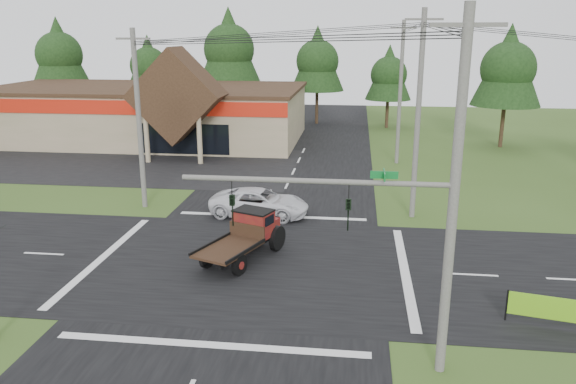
# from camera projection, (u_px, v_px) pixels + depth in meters

# --- Properties ---
(ground) EXTENTS (120.00, 120.00, 0.00)m
(ground) POSITION_uv_depth(u_px,v_px,m) (249.00, 264.00, 25.67)
(ground) COLOR #354F1C
(ground) RESTS_ON ground
(road_ns) EXTENTS (12.00, 120.00, 0.02)m
(road_ns) POSITION_uv_depth(u_px,v_px,m) (249.00, 264.00, 25.66)
(road_ns) COLOR black
(road_ns) RESTS_ON ground
(road_ew) EXTENTS (120.00, 12.00, 0.02)m
(road_ew) POSITION_uv_depth(u_px,v_px,m) (249.00, 264.00, 25.66)
(road_ew) COLOR black
(road_ew) RESTS_ON ground
(parking_apron) EXTENTS (28.00, 14.00, 0.02)m
(parking_apron) POSITION_uv_depth(u_px,v_px,m) (124.00, 164.00, 45.45)
(parking_apron) COLOR black
(parking_apron) RESTS_ON ground
(cvs_building) EXTENTS (30.40, 18.20, 9.19)m
(cvs_building) POSITION_uv_depth(u_px,v_px,m) (148.00, 112.00, 54.99)
(cvs_building) COLOR gray
(cvs_building) RESTS_ON ground
(traffic_signal_mast) EXTENTS (8.12, 0.24, 7.00)m
(traffic_signal_mast) POSITION_uv_depth(u_px,v_px,m) (392.00, 235.00, 16.62)
(traffic_signal_mast) COLOR #595651
(traffic_signal_mast) RESTS_ON ground
(utility_pole_nr) EXTENTS (2.00, 0.30, 11.00)m
(utility_pole_nr) POSITION_uv_depth(u_px,v_px,m) (454.00, 198.00, 16.09)
(utility_pole_nr) COLOR #595651
(utility_pole_nr) RESTS_ON ground
(utility_pole_nw) EXTENTS (2.00, 0.30, 10.50)m
(utility_pole_nw) POSITION_uv_depth(u_px,v_px,m) (139.00, 119.00, 32.78)
(utility_pole_nw) COLOR #595651
(utility_pole_nw) RESTS_ON ground
(utility_pole_ne) EXTENTS (2.00, 0.30, 11.50)m
(utility_pole_ne) POSITION_uv_depth(u_px,v_px,m) (418.00, 115.00, 30.77)
(utility_pole_ne) COLOR #595651
(utility_pole_ne) RESTS_ON ground
(utility_pole_n) EXTENTS (2.00, 0.30, 11.20)m
(utility_pole_n) POSITION_uv_depth(u_px,v_px,m) (400.00, 92.00, 44.18)
(utility_pole_n) COLOR #595651
(utility_pole_n) RESTS_ON ground
(tree_row_a) EXTENTS (6.72, 6.72, 12.12)m
(tree_row_a) POSITION_uv_depth(u_px,v_px,m) (59.00, 53.00, 65.19)
(tree_row_a) COLOR #332316
(tree_row_a) RESTS_ON ground
(tree_row_b) EXTENTS (5.60, 5.60, 10.10)m
(tree_row_b) POSITION_uv_depth(u_px,v_px,m) (149.00, 64.00, 66.30)
(tree_row_b) COLOR #332316
(tree_row_b) RESTS_ON ground
(tree_row_c) EXTENTS (7.28, 7.28, 13.13)m
(tree_row_c) POSITION_uv_depth(u_px,v_px,m) (229.00, 47.00, 63.62)
(tree_row_c) COLOR #332316
(tree_row_c) RESTS_ON ground
(tree_row_d) EXTENTS (6.16, 6.16, 11.11)m
(tree_row_d) POSITION_uv_depth(u_px,v_px,m) (317.00, 59.00, 63.77)
(tree_row_d) COLOR #332316
(tree_row_d) RESTS_ON ground
(tree_row_e) EXTENTS (5.04, 5.04, 9.09)m
(tree_row_e) POSITION_uv_depth(u_px,v_px,m) (389.00, 73.00, 61.29)
(tree_row_e) COLOR #332316
(tree_row_e) RESTS_ON ground
(tree_side_ne) EXTENTS (6.16, 6.16, 11.11)m
(tree_side_ne) POSITION_uv_depth(u_px,v_px,m) (508.00, 66.00, 50.20)
(tree_side_ne) COLOR #332316
(tree_side_ne) RESTS_ON ground
(antique_flatbed_truck) EXTENTS (3.80, 5.61, 2.19)m
(antique_flatbed_truck) POSITION_uv_depth(u_px,v_px,m) (242.00, 238.00, 25.90)
(antique_flatbed_truck) COLOR #5E0D17
(antique_flatbed_truck) RESTS_ON ground
(roadside_banner) EXTENTS (3.55, 0.86, 1.23)m
(roadside_banner) POSITION_uv_depth(u_px,v_px,m) (560.00, 313.00, 19.92)
(roadside_banner) COLOR #67AB16
(roadside_banner) RESTS_ON ground
(white_pickup) EXTENTS (5.85, 3.08, 1.57)m
(white_pickup) POSITION_uv_depth(u_px,v_px,m) (260.00, 203.00, 32.30)
(white_pickup) COLOR silver
(white_pickup) RESTS_ON ground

